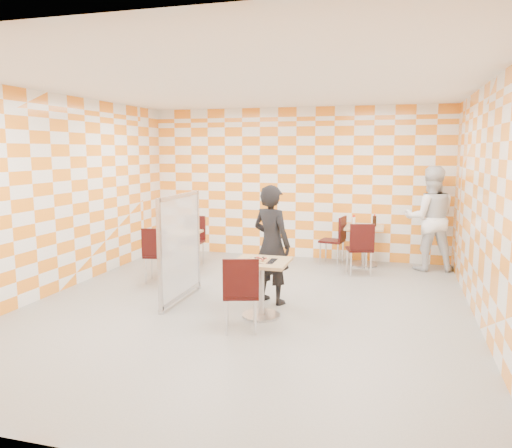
% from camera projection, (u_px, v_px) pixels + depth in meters
% --- Properties ---
extents(room_shell, '(7.00, 7.00, 7.00)m').
position_uv_depth(room_shell, '(256.00, 196.00, 7.19)').
color(room_shell, gray).
rests_on(room_shell, ground).
extents(main_table, '(0.70, 0.70, 0.75)m').
position_uv_depth(main_table, '(261.00, 279.00, 6.46)').
color(main_table, tan).
rests_on(main_table, ground).
extents(second_table, '(0.70, 0.70, 0.75)m').
position_uv_depth(second_table, '(364.00, 239.00, 9.34)').
color(second_table, tan).
rests_on(second_table, ground).
extents(empty_table, '(0.70, 0.70, 0.75)m').
position_uv_depth(empty_table, '(178.00, 245.00, 8.73)').
color(empty_table, tan).
rests_on(empty_table, ground).
extents(chair_main_front, '(0.53, 0.54, 0.92)m').
position_uv_depth(chair_main_front, '(241.00, 289.00, 5.87)').
color(chair_main_front, black).
rests_on(chair_main_front, ground).
extents(chair_second_front, '(0.52, 0.53, 0.92)m').
position_uv_depth(chair_second_front, '(361.00, 245.00, 8.58)').
color(chair_second_front, black).
rests_on(chair_second_front, ground).
extents(chair_second_side, '(0.50, 0.49, 0.92)m').
position_uv_depth(chair_second_side, '(337.00, 236.00, 9.43)').
color(chair_second_side, black).
rests_on(chair_second_side, ground).
extents(chair_empty_near, '(0.50, 0.50, 0.92)m').
position_uv_depth(chair_empty_near, '(157.00, 251.00, 8.09)').
color(chair_empty_near, black).
rests_on(chair_empty_near, ground).
extents(chair_empty_far, '(0.44, 0.45, 0.92)m').
position_uv_depth(chair_empty_far, '(193.00, 236.00, 9.44)').
color(chair_empty_far, black).
rests_on(chair_empty_far, ground).
extents(partition, '(0.08, 1.38, 1.55)m').
position_uv_depth(partition, '(180.00, 247.00, 7.13)').
color(partition, white).
rests_on(partition, ground).
extents(man_dark, '(0.73, 0.62, 1.68)m').
position_uv_depth(man_dark, '(272.00, 244.00, 7.04)').
color(man_dark, black).
rests_on(man_dark, ground).
extents(man_white, '(1.01, 0.83, 1.88)m').
position_uv_depth(man_white, '(430.00, 218.00, 8.97)').
color(man_white, white).
rests_on(man_white, ground).
extents(pizza_on_foil, '(0.40, 0.40, 0.04)m').
position_uv_depth(pizza_on_foil, '(261.00, 259.00, 6.41)').
color(pizza_on_foil, silver).
rests_on(pizza_on_foil, main_table).
extents(sport_bottle, '(0.06, 0.06, 0.20)m').
position_uv_depth(sport_bottle, '(354.00, 221.00, 9.41)').
color(sport_bottle, white).
rests_on(sport_bottle, second_table).
extents(soda_bottle, '(0.07, 0.07, 0.23)m').
position_uv_depth(soda_bottle, '(374.00, 221.00, 9.29)').
color(soda_bottle, black).
rests_on(soda_bottle, second_table).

